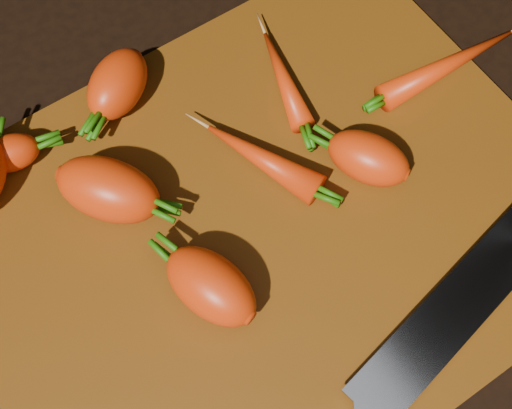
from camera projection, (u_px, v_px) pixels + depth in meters
ground at (263, 231)px, 0.60m from camera, size 2.00×2.00×0.01m
cutting_board at (263, 226)px, 0.59m from camera, size 0.50×0.40×0.01m
carrot_1 at (108, 190)px, 0.57m from camera, size 0.09×0.10×0.05m
carrot_2 at (211, 286)px, 0.53m from camera, size 0.07×0.09×0.05m
carrot_3 at (117, 84)px, 0.61m from camera, size 0.08×0.08×0.04m
carrot_4 at (11, 153)px, 0.59m from camera, size 0.05×0.04×0.03m
carrot_5 at (368, 158)px, 0.58m from camera, size 0.07×0.08×0.04m
carrot_6 at (284, 78)px, 0.63m from camera, size 0.05×0.11×0.02m
carrot_7 at (448, 65)px, 0.63m from camera, size 0.14×0.03×0.03m
carrot_8 at (262, 159)px, 0.59m from camera, size 0.07×0.11×0.03m
knife at (483, 280)px, 0.55m from camera, size 0.38×0.11×0.02m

